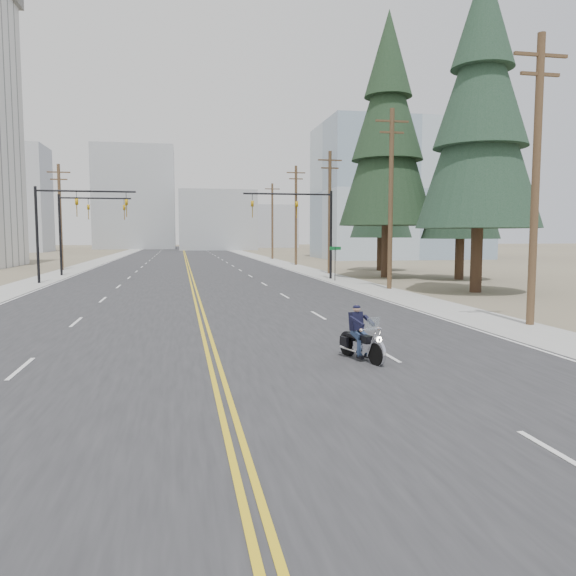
# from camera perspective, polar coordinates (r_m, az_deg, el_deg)

# --- Properties ---
(ground_plane) EXTENTS (400.00, 400.00, 0.00)m
(ground_plane) POSITION_cam_1_polar(r_m,az_deg,el_deg) (12.01, -6.44, -11.58)
(ground_plane) COLOR #776D56
(ground_plane) RESTS_ON ground
(road) EXTENTS (20.00, 200.00, 0.01)m
(road) POSITION_cam_1_polar(r_m,az_deg,el_deg) (81.53, -10.30, 2.85)
(road) COLOR #303033
(road) RESTS_ON ground
(sidewalk_left) EXTENTS (3.00, 200.00, 0.01)m
(sidewalk_left) POSITION_cam_1_polar(r_m,az_deg,el_deg) (82.22, -18.35, 2.68)
(sidewalk_left) COLOR #A5A5A0
(sidewalk_left) RESTS_ON ground
(sidewalk_right) EXTENTS (3.00, 200.00, 0.01)m
(sidewalk_right) POSITION_cam_1_polar(r_m,az_deg,el_deg) (82.46, -2.28, 2.96)
(sidewalk_right) COLOR #A5A5A0
(sidewalk_right) RESTS_ON ground
(traffic_mast_left) EXTENTS (7.10, 0.26, 7.00)m
(traffic_mast_left) POSITION_cam_1_polar(r_m,az_deg,el_deg) (44.23, -21.63, 6.88)
(traffic_mast_left) COLOR black
(traffic_mast_left) RESTS_ON ground
(traffic_mast_right) EXTENTS (7.10, 0.26, 7.00)m
(traffic_mast_right) POSITION_cam_1_polar(r_m,az_deg,el_deg) (44.58, 1.87, 7.24)
(traffic_mast_right) COLOR black
(traffic_mast_right) RESTS_ON ground
(traffic_mast_far) EXTENTS (6.10, 0.26, 7.00)m
(traffic_mast_far) POSITION_cam_1_polar(r_m,az_deg,el_deg) (52.16, -20.36, 6.56)
(traffic_mast_far) COLOR black
(traffic_mast_far) RESTS_ON ground
(street_sign) EXTENTS (0.90, 0.06, 2.62)m
(street_sign) POSITION_cam_1_polar(r_m,az_deg,el_deg) (43.10, 4.81, 3.12)
(street_sign) COLOR black
(street_sign) RESTS_ON ground
(utility_pole_a) EXTENTS (2.20, 0.30, 11.00)m
(utility_pole_a) POSITION_cam_1_polar(r_m,az_deg,el_deg) (23.71, 23.88, 10.34)
(utility_pole_a) COLOR brown
(utility_pole_a) RESTS_ON ground
(utility_pole_b) EXTENTS (2.20, 0.30, 11.50)m
(utility_pole_b) POSITION_cam_1_polar(r_m,az_deg,el_deg) (37.04, 10.40, 9.15)
(utility_pole_b) COLOR brown
(utility_pole_b) RESTS_ON ground
(utility_pole_c) EXTENTS (2.20, 0.30, 11.00)m
(utility_pole_c) POSITION_cam_1_polar(r_m,az_deg,el_deg) (51.28, 4.25, 7.87)
(utility_pole_c) COLOR brown
(utility_pole_c) RESTS_ON ground
(utility_pole_d) EXTENTS (2.20, 0.30, 11.50)m
(utility_pole_d) POSITION_cam_1_polar(r_m,az_deg,el_deg) (65.87, 0.81, 7.55)
(utility_pole_d) COLOR brown
(utility_pole_d) RESTS_ON ground
(utility_pole_e) EXTENTS (2.20, 0.30, 11.00)m
(utility_pole_e) POSITION_cam_1_polar(r_m,az_deg,el_deg) (82.57, -1.60, 6.93)
(utility_pole_e) COLOR brown
(utility_pole_e) RESTS_ON ground
(utility_pole_left) EXTENTS (2.20, 0.30, 10.50)m
(utility_pole_left) POSITION_cam_1_polar(r_m,az_deg,el_deg) (60.61, -22.14, 6.87)
(utility_pole_left) COLOR brown
(utility_pole_left) RESTS_ON ground
(glass_building) EXTENTS (24.00, 16.00, 20.00)m
(glass_building) POSITION_cam_1_polar(r_m,az_deg,el_deg) (88.07, 11.19, 9.52)
(glass_building) COLOR #9EB5CC
(glass_building) RESTS_ON ground
(haze_bldg_a) EXTENTS (14.00, 12.00, 22.00)m
(haze_bldg_a) POSITION_cam_1_polar(r_m,az_deg,el_deg) (131.20, -26.25, 8.12)
(haze_bldg_a) COLOR #B7BCC6
(haze_bldg_a) RESTS_ON ground
(haze_bldg_b) EXTENTS (18.00, 14.00, 14.00)m
(haze_bldg_b) POSITION_cam_1_polar(r_m,az_deg,el_deg) (136.79, -7.24, 6.81)
(haze_bldg_b) COLOR #ADB2B7
(haze_bldg_b) RESTS_ON ground
(haze_bldg_c) EXTENTS (16.00, 12.00, 18.00)m
(haze_bldg_c) POSITION_cam_1_polar(r_m,az_deg,el_deg) (128.26, 7.75, 7.80)
(haze_bldg_c) COLOR #B7BCC6
(haze_bldg_c) RESTS_ON ground
(haze_bldg_d) EXTENTS (20.00, 15.00, 26.00)m
(haze_bldg_d) POSITION_cam_1_polar(r_m,az_deg,el_deg) (152.16, -15.27, 8.78)
(haze_bldg_d) COLOR #ADB2B7
(haze_bldg_d) RESTS_ON ground
(haze_bldg_e) EXTENTS (14.00, 14.00, 12.00)m
(haze_bldg_e) POSITION_cam_1_polar(r_m,az_deg,el_deg) (163.53, -1.82, 6.26)
(haze_bldg_e) COLOR #B7BCC6
(haze_bldg_e) RESTS_ON ground
(motorcyclist) EXTENTS (1.37, 2.13, 1.54)m
(motorcyclist) POSITION_cam_1_polar(r_m,az_deg,el_deg) (15.79, 7.50, -4.60)
(motorcyclist) COLOR black
(motorcyclist) RESTS_ON ground
(conifer_near) EXTENTS (7.42, 7.42, 19.63)m
(conifer_near) POSITION_cam_1_polar(r_m,az_deg,el_deg) (37.09, 19.04, 17.20)
(conifer_near) COLOR #382619
(conifer_near) RESTS_ON ground
(conifer_mid) EXTENTS (6.05, 6.05, 16.14)m
(conifer_mid) POSITION_cam_1_polar(r_m,az_deg,el_deg) (46.68, 17.28, 12.24)
(conifer_mid) COLOR #382619
(conifer_mid) RESTS_ON ground
(conifer_tall) EXTENTS (7.75, 7.75, 21.52)m
(conifer_tall) POSITION_cam_1_polar(r_m,az_deg,el_deg) (48.13, 10.08, 15.91)
(conifer_tall) COLOR #382619
(conifer_tall) RESTS_ON ground
(conifer_far) EXTENTS (6.09, 6.09, 16.32)m
(conifer_far) POSITION_cam_1_polar(r_m,az_deg,el_deg) (56.98, 9.49, 11.22)
(conifer_far) COLOR #382619
(conifer_far) RESTS_ON ground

